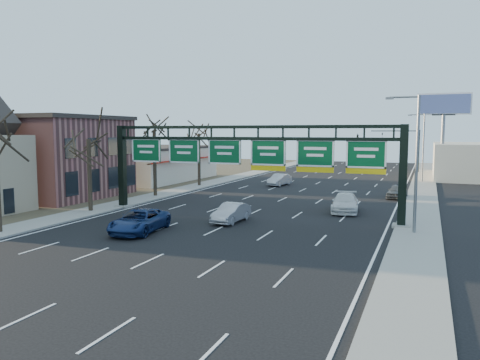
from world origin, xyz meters
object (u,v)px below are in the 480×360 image
at_px(sign_gantry, 248,158).
at_px(car_white_wagon, 345,203).
at_px(car_silver_sedan, 231,213).
at_px(car_blue_suv, 139,221).

bearing_deg(sign_gantry, car_white_wagon, 36.30).
xyz_separation_m(car_silver_sedan, car_white_wagon, (7.10, 7.67, 0.06)).
distance_m(sign_gantry, car_silver_sedan, 4.77).
distance_m(car_blue_suv, car_silver_sedan, 7.00).
bearing_deg(car_silver_sedan, sign_gantry, 86.38).
height_order(sign_gantry, car_blue_suv, sign_gantry).
height_order(car_silver_sedan, car_white_wagon, car_white_wagon).
bearing_deg(car_blue_suv, car_silver_sedan, 45.32).
height_order(car_blue_suv, car_white_wagon, car_white_wagon).
height_order(sign_gantry, car_silver_sedan, sign_gantry).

